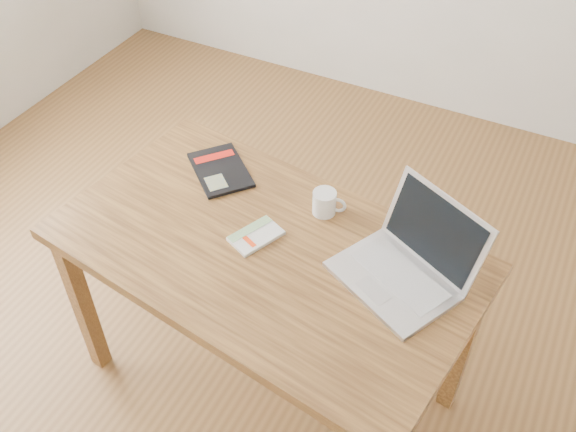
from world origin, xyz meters
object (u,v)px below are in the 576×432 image
at_px(black_guidebook, 220,170).
at_px(coffee_mug, 325,202).
at_px(white_guidebook, 256,236).
at_px(desk, 265,266).
at_px(laptop, 407,263).

bearing_deg(black_guidebook, coffee_mug, -52.83).
bearing_deg(black_guidebook, white_guidebook, -89.74).
distance_m(desk, laptop, 0.46).
bearing_deg(laptop, desk, -141.80).
xyz_separation_m(white_guidebook, coffee_mug, (0.14, 0.20, 0.04)).
relative_size(white_guidebook, coffee_mug, 1.67).
relative_size(laptop, coffee_mug, 4.02).
bearing_deg(laptop, coffee_mug, -176.37).
relative_size(black_guidebook, coffee_mug, 2.71).
distance_m(black_guidebook, laptop, 0.75).
xyz_separation_m(desk, coffee_mug, (0.10, 0.22, 0.13)).
distance_m(desk, coffee_mug, 0.28).
relative_size(desk, laptop, 3.13).
height_order(white_guidebook, black_guidebook, same).
bearing_deg(white_guidebook, coffee_mug, 78.16).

